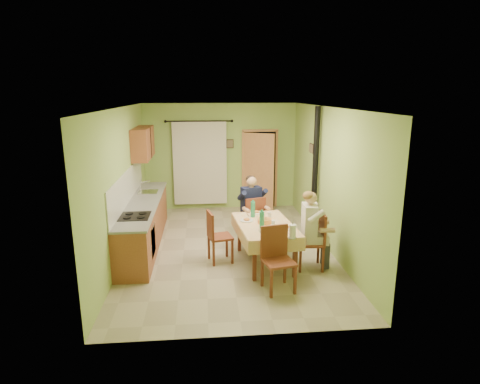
{
  "coord_description": "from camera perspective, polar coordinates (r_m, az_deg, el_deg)",
  "views": [
    {
      "loc": [
        -0.46,
        -7.57,
        3.08
      ],
      "look_at": [
        0.25,
        0.1,
        1.15
      ],
      "focal_mm": 30.0,
      "sensor_mm": 36.0,
      "label": 1
    }
  ],
  "objects": [
    {
      "name": "doorway",
      "position": [
        10.76,
        2.77,
        3.17
      ],
      "size": [
        0.96,
        0.41,
        2.15
      ],
      "color": "black",
      "rests_on": "ground"
    },
    {
      "name": "stove_flue",
      "position": [
        8.75,
        10.51,
        0.24
      ],
      "size": [
        0.24,
        0.24,
        2.8
      ],
      "color": "black",
      "rests_on": "ground"
    },
    {
      "name": "man_far",
      "position": [
        8.27,
        1.69,
        -1.37
      ],
      "size": [
        0.64,
        0.57,
        1.39
      ],
      "rotation": [
        0.0,
        0.0,
        0.3
      ],
      "color": "#141938",
      "rests_on": "chair_far"
    },
    {
      "name": "floor",
      "position": [
        8.19,
        -1.69,
        -8.04
      ],
      "size": [
        4.0,
        6.0,
        0.01
      ],
      "primitive_type": "cube",
      "color": "tan",
      "rests_on": "ground"
    },
    {
      "name": "dining_table",
      "position": [
        7.41,
        3.56,
        -7.31
      ],
      "size": [
        1.13,
        1.7,
        0.76
      ],
      "rotation": [
        0.0,
        0.0,
        0.1
      ],
      "color": "#DBAE78",
      "rests_on": "ground"
    },
    {
      "name": "kitchen_run",
      "position": [
        8.47,
        -13.52,
        -4.19
      ],
      "size": [
        0.64,
        3.64,
        1.56
      ],
      "color": "brown",
      "rests_on": "ground"
    },
    {
      "name": "picture_right",
      "position": [
        9.19,
        10.16,
        6.15
      ],
      "size": [
        0.03,
        0.31,
        0.21
      ],
      "primitive_type": "cube",
      "color": "brown",
      "rests_on": "room_shell"
    },
    {
      "name": "room_shell",
      "position": [
        7.69,
        -1.79,
        4.63
      ],
      "size": [
        4.04,
        6.04,
        2.82
      ],
      "color": "#9DC063",
      "rests_on": "ground"
    },
    {
      "name": "chair_near",
      "position": [
        6.52,
        5.43,
        -11.32
      ],
      "size": [
        0.54,
        0.54,
        1.02
      ],
      "rotation": [
        0.0,
        0.0,
        3.35
      ],
      "color": "brown",
      "rests_on": "ground"
    },
    {
      "name": "man_right",
      "position": [
        7.15,
        10.08,
        -4.09
      ],
      "size": [
        0.48,
        0.6,
        1.39
      ],
      "rotation": [
        0.0,
        0.0,
        1.5
      ],
      "color": "beige",
      "rests_on": "chair_right"
    },
    {
      "name": "upper_cabinets",
      "position": [
        9.44,
        -13.63,
        6.79
      ],
      "size": [
        0.35,
        1.4,
        0.7
      ],
      "primitive_type": "cube",
      "color": "brown",
      "rests_on": "room_shell"
    },
    {
      "name": "chair_far",
      "position": [
        8.44,
        1.7,
        -5.24
      ],
      "size": [
        0.55,
        0.55,
        1.0
      ],
      "rotation": [
        0.0,
        0.0,
        0.3
      ],
      "color": "brown",
      "rests_on": "ground"
    },
    {
      "name": "tableware",
      "position": [
        7.17,
        3.86,
        -4.28
      ],
      "size": [
        0.89,
        1.61,
        0.33
      ],
      "color": "white",
      "rests_on": "dining_table"
    },
    {
      "name": "chair_left",
      "position": [
        7.51,
        -2.93,
        -7.76
      ],
      "size": [
        0.5,
        0.5,
        0.97
      ],
      "rotation": [
        0.0,
        0.0,
        -1.34
      ],
      "color": "brown",
      "rests_on": "ground"
    },
    {
      "name": "picture_back",
      "position": [
        10.65,
        -1.44,
        6.88
      ],
      "size": [
        0.19,
        0.03,
        0.23
      ],
      "primitive_type": "cube",
      "color": "black",
      "rests_on": "room_shell"
    },
    {
      "name": "curtain",
      "position": [
        10.63,
        -5.71,
        4.14
      ],
      "size": [
        1.7,
        0.07,
        2.22
      ],
      "color": "black",
      "rests_on": "ground"
    },
    {
      "name": "chair_right",
      "position": [
        7.35,
        10.01,
        -8.44
      ],
      "size": [
        0.49,
        0.49,
        1.02
      ],
      "rotation": [
        0.0,
        0.0,
        1.5
      ],
      "color": "brown",
      "rests_on": "ground"
    }
  ]
}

